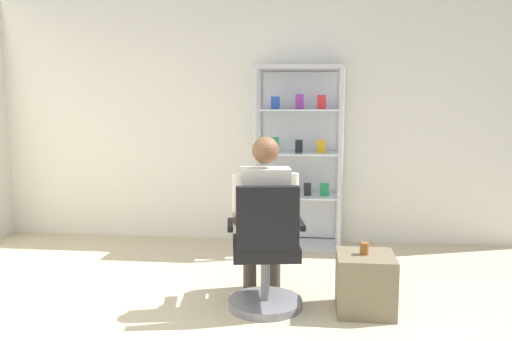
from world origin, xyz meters
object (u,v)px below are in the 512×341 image
(seated_shopkeeper, at_px, (264,212))
(storage_crate, at_px, (365,283))
(office_chair, at_px, (266,259))
(tea_glass, at_px, (364,248))
(display_cabinet_main, at_px, (299,156))

(seated_shopkeeper, distance_m, storage_crate, 0.91)
(office_chair, height_order, seated_shopkeeper, seated_shopkeeper)
(storage_crate, bearing_deg, seated_shopkeeper, 172.07)
(storage_crate, relative_size, tea_glass, 4.94)
(office_chair, relative_size, storage_crate, 2.22)
(display_cabinet_main, bearing_deg, seated_shopkeeper, -97.45)
(storage_crate, bearing_deg, display_cabinet_main, 107.39)
(office_chair, height_order, tea_glass, office_chair)
(display_cabinet_main, relative_size, tea_glass, 21.71)
(storage_crate, xyz_separation_m, tea_glass, (-0.01, 0.01, 0.26))
(tea_glass, bearing_deg, storage_crate, -28.34)
(tea_glass, bearing_deg, display_cabinet_main, 107.07)
(display_cabinet_main, height_order, seated_shopkeeper, display_cabinet_main)
(office_chair, xyz_separation_m, seated_shopkeeper, (-0.03, 0.16, 0.32))
(display_cabinet_main, distance_m, seated_shopkeeper, 1.66)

